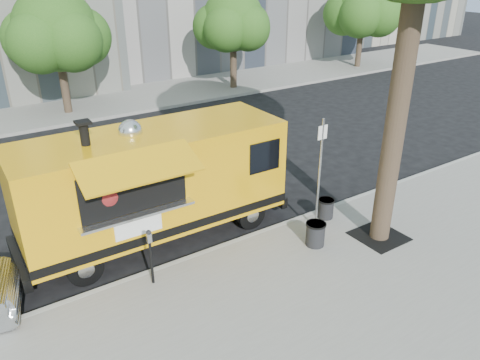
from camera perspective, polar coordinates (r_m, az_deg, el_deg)
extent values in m
plane|color=black|center=(12.90, -0.69, -5.35)|extent=(120.00, 120.00, 0.00)
cube|color=gray|center=(10.33, 11.88, -14.29)|extent=(60.00, 6.00, 0.15)
cube|color=#999993|center=(12.20, 1.71, -6.89)|extent=(60.00, 0.14, 0.16)
cube|color=gray|center=(24.49, -18.37, 8.56)|extent=(60.00, 5.00, 0.15)
cylinder|color=#33261C|center=(11.27, 18.59, 7.63)|extent=(0.48, 0.48, 6.50)
cube|color=black|center=(12.57, 16.57, -6.58)|extent=(1.20, 1.20, 0.02)
cylinder|color=#33261C|center=(23.17, -20.64, 10.87)|extent=(0.36, 0.36, 2.60)
sphere|color=#1E5215|center=(22.77, -21.58, 16.70)|extent=(3.60, 3.60, 3.60)
cylinder|color=#33261C|center=(26.37, -0.81, 14.01)|extent=(0.36, 0.36, 2.60)
sphere|color=#1E5215|center=(26.02, -0.84, 18.96)|extent=(3.24, 3.24, 3.24)
cylinder|color=#33261C|center=(32.93, 14.33, 15.51)|extent=(0.36, 0.36, 2.60)
sphere|color=#1E5215|center=(32.64, 14.81, 19.75)|extent=(3.78, 3.78, 3.78)
cylinder|color=silver|center=(11.92, 9.63, 0.52)|extent=(0.06, 0.06, 3.00)
cube|color=white|center=(11.50, 10.04, 5.73)|extent=(0.28, 0.02, 0.35)
cylinder|color=black|center=(10.37, -10.74, -9.86)|extent=(0.06, 0.06, 1.05)
cube|color=silver|center=(10.03, -11.03, -6.93)|extent=(0.10, 0.08, 0.22)
sphere|color=black|center=(9.96, -11.09, -6.30)|extent=(0.11, 0.11, 0.11)
cube|color=#F1A80C|center=(11.75, -10.47, 0.26)|extent=(6.56, 2.28, 2.36)
cube|color=black|center=(12.18, -10.12, -3.84)|extent=(6.58, 2.30, 0.22)
cube|color=black|center=(13.75, 2.80, -1.19)|extent=(0.20, 2.10, 0.30)
cube|color=black|center=(11.68, -25.36, -9.06)|extent=(0.20, 2.10, 0.30)
cube|color=black|center=(13.08, 2.73, 5.07)|extent=(0.07, 1.77, 0.96)
cylinder|color=black|center=(12.55, 1.22, -4.17)|extent=(0.81, 0.29, 0.80)
cylinder|color=black|center=(13.94, -3.05, -1.04)|extent=(0.81, 0.29, 0.80)
cylinder|color=black|center=(11.06, -18.43, -10.10)|extent=(0.81, 0.29, 0.80)
cylinder|color=black|center=(12.61, -20.78, -5.82)|extent=(0.81, 0.29, 0.80)
cube|color=black|center=(10.42, -12.88, -1.04)|extent=(2.42, 0.20, 1.06)
cube|color=silver|center=(10.54, -12.27, -4.13)|extent=(2.62, 0.38, 0.06)
cube|color=#F1A80C|center=(9.67, -12.15, 1.62)|extent=(2.52, 0.98, 0.42)
cube|color=white|center=(10.76, -12.28, -5.41)|extent=(1.11, 0.05, 0.50)
cylinder|color=black|center=(10.80, -18.43, 5.32)|extent=(0.20, 0.20, 0.55)
sphere|color=silver|center=(11.34, -13.22, 5.80)|extent=(0.56, 0.56, 0.56)
sphere|color=maroon|center=(10.54, -16.22, -1.41)|extent=(0.84, 0.84, 0.84)
cylinder|color=#FF590C|center=(10.40, -15.74, -2.53)|extent=(0.34, 0.12, 0.34)
cylinder|color=black|center=(12.99, 10.42, -3.43)|extent=(0.42, 0.42, 0.54)
cylinder|color=black|center=(12.88, 10.50, -2.45)|extent=(0.45, 0.45, 0.04)
cylinder|color=black|center=(11.73, 9.17, -6.52)|extent=(0.46, 0.46, 0.61)
cylinder|color=black|center=(11.58, 9.27, -5.33)|extent=(0.50, 0.50, 0.04)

